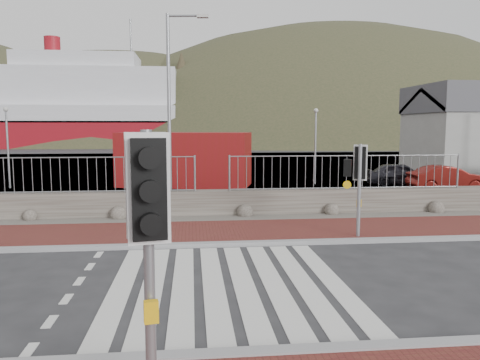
{
  "coord_description": "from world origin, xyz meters",
  "views": [
    {
      "loc": [
        -0.7,
        -8.98,
        3.11
      ],
      "look_at": [
        0.54,
        3.0,
        1.75
      ],
      "focal_mm": 35.0,
      "sensor_mm": 36.0,
      "label": 1
    }
  ],
  "objects": [
    {
      "name": "ground",
      "position": [
        0.0,
        0.0,
        0.0
      ],
      "size": [
        220.0,
        220.0,
        0.0
      ],
      "primitive_type": "plane",
      "color": "#28282B",
      "rests_on": "ground"
    },
    {
      "name": "sidewalk_far",
      "position": [
        0.0,
        4.5,
        0.04
      ],
      "size": [
        40.0,
        3.0,
        0.08
      ],
      "primitive_type": "cube",
      "color": "brown",
      "rests_on": "ground"
    },
    {
      "name": "kerb_near",
      "position": [
        0.0,
        -3.0,
        0.05
      ],
      "size": [
        40.0,
        0.25,
        0.12
      ],
      "primitive_type": "cube",
      "color": "gray",
      "rests_on": "ground"
    },
    {
      "name": "kerb_far",
      "position": [
        0.0,
        3.0,
        0.05
      ],
      "size": [
        40.0,
        0.25,
        0.12
      ],
      "primitive_type": "cube",
      "color": "gray",
      "rests_on": "ground"
    },
    {
      "name": "zebra_crossing",
      "position": [
        -0.0,
        0.0,
        0.01
      ],
      "size": [
        4.62,
        5.6,
        0.01
      ],
      "color": "silver",
      "rests_on": "ground"
    },
    {
      "name": "gravel_strip",
      "position": [
        0.0,
        6.5,
        0.03
      ],
      "size": [
        40.0,
        1.5,
        0.06
      ],
      "primitive_type": "cube",
      "color": "#59544C",
      "rests_on": "ground"
    },
    {
      "name": "stone_wall",
      "position": [
        0.0,
        7.3,
        0.45
      ],
      "size": [
        40.0,
        0.6,
        0.9
      ],
      "primitive_type": "cube",
      "color": "#4E4740",
      "rests_on": "ground"
    },
    {
      "name": "railing",
      "position": [
        0.0,
        7.15,
        1.82
      ],
      "size": [
        18.07,
        0.07,
        1.22
      ],
      "color": "gray",
      "rests_on": "stone_wall"
    },
    {
      "name": "quay",
      "position": [
        0.0,
        27.9,
        0.0
      ],
      "size": [
        120.0,
        40.0,
        0.5
      ],
      "primitive_type": "cube",
      "color": "#4C4C4F",
      "rests_on": "ground"
    },
    {
      "name": "water",
      "position": [
        0.0,
        62.9,
        0.0
      ],
      "size": [
        220.0,
        50.0,
        0.05
      ],
      "primitive_type": "cube",
      "color": "#3F4C54",
      "rests_on": "ground"
    },
    {
      "name": "ferry",
      "position": [
        -24.65,
        67.9,
        5.36
      ],
      "size": [
        50.0,
        16.0,
        20.0
      ],
      "color": "maroon",
      "rests_on": "ground"
    },
    {
      "name": "hills_backdrop",
      "position": [
        6.74,
        87.9,
        -23.05
      ],
      "size": [
        254.0,
        90.0,
        100.0
      ],
      "color": "#313721",
      "rests_on": "ground"
    },
    {
      "name": "traffic_signal_near",
      "position": [
        -1.17,
        -3.99,
        2.24
      ],
      "size": [
        0.48,
        0.34,
        3.09
      ],
      "rotation": [
        0.0,
        0.0,
        0.18
      ],
      "color": "gray",
      "rests_on": "ground"
    },
    {
      "name": "traffic_signal_far",
      "position": [
        3.87,
        3.45,
        1.92
      ],
      "size": [
        0.65,
        0.42,
        2.65
      ],
      "rotation": [
        0.0,
        0.0,
        2.73
      ],
      "color": "gray",
      "rests_on": "ground"
    },
    {
      "name": "streetlight",
      "position": [
        -1.37,
        8.08,
        3.98
      ],
      "size": [
        1.5,
        0.35,
        7.07
      ],
      "rotation": [
        0.0,
        0.0,
        -0.13
      ],
      "color": "gray",
      "rests_on": "ground"
    },
    {
      "name": "shipping_container",
      "position": [
        -1.07,
        15.99,
        1.41
      ],
      "size": [
        7.28,
        4.43,
        2.83
      ],
      "primitive_type": "cube",
      "rotation": [
        0.0,
        0.0,
        -0.25
      ],
      "color": "maroon",
      "rests_on": "ground"
    },
    {
      "name": "car_a",
      "position": [
        10.36,
        14.74,
        0.62
      ],
      "size": [
        3.83,
        2.1,
        1.24
      ],
      "primitive_type": "imported",
      "rotation": [
        0.0,
        0.0,
        1.39
      ],
      "color": "black",
      "rests_on": "ground"
    },
    {
      "name": "car_b",
      "position": [
        11.81,
        12.68,
        0.62
      ],
      "size": [
        3.79,
        1.44,
        1.23
      ],
      "primitive_type": "imported",
      "rotation": [
        0.0,
        0.0,
        1.53
      ],
      "color": "#5E110D",
      "rests_on": "ground"
    }
  ]
}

